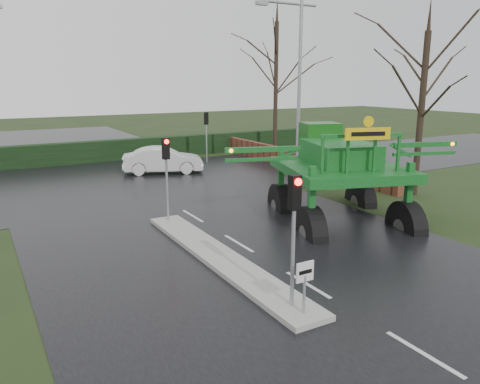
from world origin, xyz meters
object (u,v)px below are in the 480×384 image
traffic_signal_near (294,213)px  traffic_signal_mid (166,161)px  street_light_right (295,75)px  traffic_signal_far (206,126)px  crop_sprayer (310,166)px  keep_left_sign (305,279)px  white_sedan (164,173)px

traffic_signal_near → traffic_signal_mid: same height
street_light_right → traffic_signal_near: bearing=-126.1°
traffic_signal_near → traffic_signal_far: size_ratio=1.00×
traffic_signal_near → crop_sprayer: size_ratio=0.37×
keep_left_sign → crop_sprayer: 6.91m
crop_sprayer → traffic_signal_far: bearing=95.5°
traffic_signal_near → street_light_right: bearing=53.9°
traffic_signal_far → white_sedan: size_ratio=0.71×
traffic_signal_far → street_light_right: size_ratio=0.35×
keep_left_sign → white_sedan: (3.67, 19.26, -1.06)m
traffic_signal_mid → white_sedan: 11.21m
white_sedan → street_light_right: bearing=-114.8°
traffic_signal_near → white_sedan: size_ratio=0.71×
keep_left_sign → crop_sprayer: bearing=51.2°
street_light_right → crop_sprayer: (-5.28, -8.26, -3.36)m
traffic_signal_near → white_sedan: bearing=78.9°
street_light_right → crop_sprayer: size_ratio=1.05×
traffic_signal_near → street_light_right: size_ratio=0.35×
traffic_signal_mid → crop_sprayer: (4.22, -3.75, 0.04)m
keep_left_sign → street_light_right: (9.49, 13.50, 4.93)m
keep_left_sign → traffic_signal_near: 1.61m
traffic_signal_near → traffic_signal_mid: (0.00, 8.50, 0.00)m
traffic_signal_mid → white_sedan: traffic_signal_mid is taller
keep_left_sign → traffic_signal_mid: traffic_signal_mid is taller
traffic_signal_far → crop_sprayer: 16.65m
traffic_signal_far → white_sedan: (-4.13, -2.25, -2.59)m
keep_left_sign → street_light_right: 17.23m
traffic_signal_mid → street_light_right: (9.49, 4.51, 3.40)m
keep_left_sign → traffic_signal_mid: 9.12m
traffic_signal_far → white_sedan: 5.37m
crop_sprayer → traffic_signal_near: bearing=-113.6°
crop_sprayer → keep_left_sign: bearing=-110.9°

